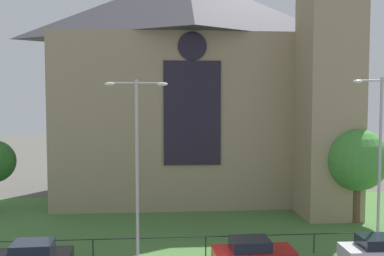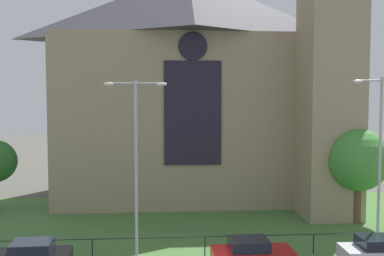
# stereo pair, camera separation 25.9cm
# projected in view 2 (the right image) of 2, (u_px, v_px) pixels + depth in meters

# --- Properties ---
(ground) EXTENTS (160.00, 160.00, 0.00)m
(ground) POSITION_uv_depth(u_px,v_px,m) (187.00, 219.00, 31.50)
(ground) COLOR #56544C
(grass_verge) EXTENTS (120.00, 20.00, 0.01)m
(grass_verge) POSITION_uv_depth(u_px,v_px,m) (189.00, 227.00, 29.51)
(grass_verge) COLOR #477538
(grass_verge) RESTS_ON ground
(church_building) EXTENTS (23.20, 16.20, 26.00)m
(church_building) POSITION_uv_depth(u_px,v_px,m) (197.00, 82.00, 38.38)
(church_building) COLOR tan
(church_building) RESTS_ON ground
(iron_railing) EXTENTS (24.87, 0.07, 1.13)m
(iron_railing) POSITION_uv_depth(u_px,v_px,m) (205.00, 239.00, 24.01)
(iron_railing) COLOR black
(iron_railing) RESTS_ON ground
(tree_right_near) EXTENTS (4.40, 4.40, 6.71)m
(tree_right_near) POSITION_uv_depth(u_px,v_px,m) (357.00, 160.00, 30.35)
(tree_right_near) COLOR brown
(tree_right_near) RESTS_ON ground
(streetlamp_near) EXTENTS (3.37, 0.26, 9.81)m
(streetlamp_near) POSITION_uv_depth(u_px,v_px,m) (136.00, 148.00, 23.32)
(streetlamp_near) COLOR #B2B2B7
(streetlamp_near) RESTS_ON ground
(streetlamp_far) EXTENTS (3.37, 0.26, 9.99)m
(streetlamp_far) POSITION_uv_depth(u_px,v_px,m) (380.00, 145.00, 24.26)
(streetlamp_far) COLOR #B2B2B7
(streetlamp_far) RESTS_ON ground
(parked_car_black) EXTENTS (4.27, 2.16, 1.51)m
(parked_car_black) POSITION_uv_depth(u_px,v_px,m) (29.00, 256.00, 21.97)
(parked_car_black) COLOR black
(parked_car_black) RESTS_ON ground
(parked_car_red) EXTENTS (4.24, 2.10, 1.51)m
(parked_car_red) POSITION_uv_depth(u_px,v_px,m) (252.00, 253.00, 22.42)
(parked_car_red) COLOR #B21919
(parked_car_red) RESTS_ON ground
(parked_car_white) EXTENTS (4.24, 2.11, 1.51)m
(parked_car_white) POSITION_uv_depth(u_px,v_px,m) (381.00, 251.00, 22.70)
(parked_car_white) COLOR silver
(parked_car_white) RESTS_ON ground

